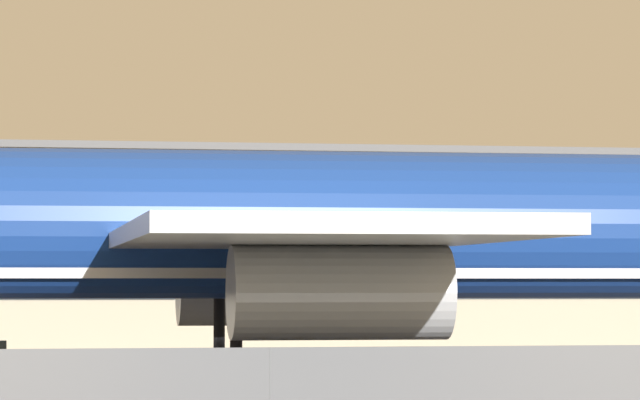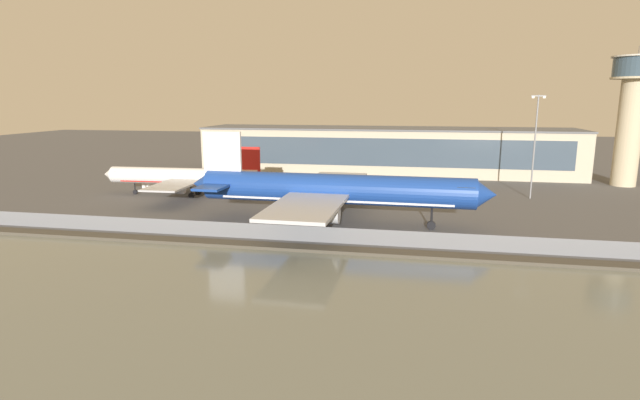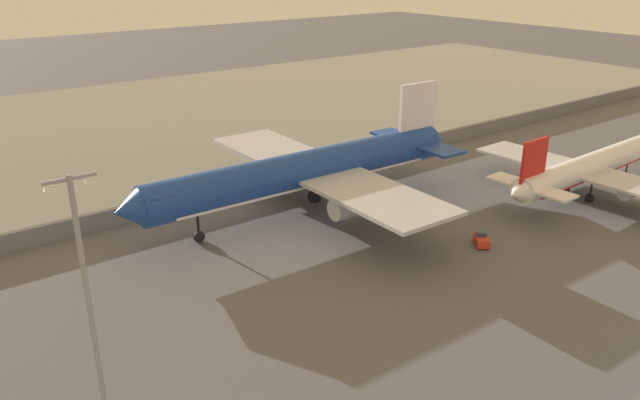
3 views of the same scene
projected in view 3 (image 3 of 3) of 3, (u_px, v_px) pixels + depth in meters
ground_plane at (342, 214)px, 93.24m from camera, size 500.00×500.00×0.00m
waterfront_lagoon at (152, 120)px, 145.97m from camera, size 320.00×98.00×0.01m
shoreline_seawall at (268, 176)px, 108.37m from camera, size 320.00×3.00×0.50m
perimeter_fence at (282, 177)px, 104.64m from camera, size 280.00×0.10×2.63m
cargo_jet_blue at (310, 170)px, 91.95m from camera, size 57.09×48.54×17.18m
passenger_jet_white_red at (588, 168)px, 98.91m from camera, size 42.03×35.94×12.26m
baggage_tug at (481, 240)px, 83.03m from camera, size 3.23×3.51×1.80m
apron_light_mast_apron_west at (93, 329)px, 40.88m from camera, size 3.20×0.40×24.11m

